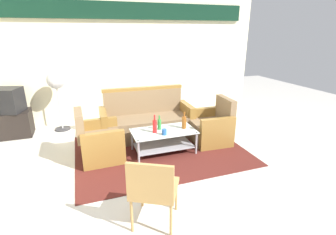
{
  "coord_description": "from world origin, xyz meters",
  "views": [
    {
      "loc": [
        -1.14,
        -3.0,
        2.05
      ],
      "look_at": [
        0.2,
        0.81,
        0.65
      ],
      "focal_mm": 26.86,
      "sensor_mm": 36.0,
      "label": 1
    }
  ],
  "objects": [
    {
      "name": "armchair_left",
      "position": [
        -0.96,
        0.98,
        0.29
      ],
      "size": [
        0.72,
        0.78,
        0.85
      ],
      "rotation": [
        0.0,
        0.0,
        -1.54
      ],
      "color": "#7F6647",
      "rests_on": "rug"
    },
    {
      "name": "ground_plane",
      "position": [
        0.0,
        0.0,
        0.0
      ],
      "size": [
        14.0,
        14.0,
        0.0
      ],
      "primitive_type": "plane",
      "color": "beige"
    },
    {
      "name": "bottle_brown",
      "position": [
        0.51,
        0.83,
        0.53
      ],
      "size": [
        0.08,
        0.08,
        0.31
      ],
      "color": "brown",
      "rests_on": "coffee_table"
    },
    {
      "name": "rug",
      "position": [
        0.09,
        0.91,
        0.01
      ],
      "size": [
        2.92,
        2.22,
        0.01
      ],
      "primitive_type": "cube",
      "color": "#511E19",
      "rests_on": "ground"
    },
    {
      "name": "armchair_right",
      "position": [
        1.14,
        0.96,
        0.29
      ],
      "size": [
        0.74,
        0.8,
        0.85
      ],
      "rotation": [
        0.0,
        0.0,
        1.52
      ],
      "color": "#7F6647",
      "rests_on": "rug"
    },
    {
      "name": "television",
      "position": [
        -2.58,
        2.55,
        0.76
      ],
      "size": [
        0.7,
        0.6,
        0.48
      ],
      "rotation": [
        0.0,
        0.0,
        2.85
      ],
      "color": "black",
      "rests_on": "tv_stand"
    },
    {
      "name": "cup",
      "position": [
        0.08,
        0.66,
        0.46
      ],
      "size": [
        0.08,
        0.08,
        0.1
      ],
      "primitive_type": "cylinder",
      "color": "#2659A5",
      "rests_on": "coffee_table"
    },
    {
      "name": "wicker_chair",
      "position": [
        -0.54,
        -0.83,
        0.49
      ],
      "size": [
        0.65,
        0.65,
        0.84
      ],
      "rotation": [
        0.0,
        0.0,
        -0.5
      ],
      "color": "#AD844C",
      "rests_on": "ground"
    },
    {
      "name": "bottle_green",
      "position": [
        0.08,
        0.92,
        0.51
      ],
      "size": [
        0.06,
        0.06,
        0.25
      ],
      "color": "#2D8C38",
      "rests_on": "coffee_table"
    },
    {
      "name": "tv_stand",
      "position": [
        -2.58,
        2.55,
        0.26
      ],
      "size": [
        0.8,
        0.5,
        0.52
      ],
      "primitive_type": "cube",
      "color": "black",
      "rests_on": "ground"
    },
    {
      "name": "couch",
      "position": [
        0.03,
        1.63,
        0.32
      ],
      "size": [
        1.82,
        0.8,
        0.96
      ],
      "rotation": [
        0.0,
        0.0,
        3.11
      ],
      "color": "#7F6647",
      "rests_on": "rug"
    },
    {
      "name": "wall_back",
      "position": [
        0.0,
        3.05,
        1.48
      ],
      "size": [
        6.52,
        0.19,
        2.8
      ],
      "color": "beige",
      "rests_on": "ground"
    },
    {
      "name": "bottle_red",
      "position": [
        -0.04,
        0.81,
        0.53
      ],
      "size": [
        0.07,
        0.07,
        0.31
      ],
      "color": "red",
      "rests_on": "coffee_table"
    },
    {
      "name": "coffee_table",
      "position": [
        0.13,
        0.83,
        0.27
      ],
      "size": [
        1.1,
        0.6,
        0.4
      ],
      "color": "silver",
      "rests_on": "rug"
    },
    {
      "name": "pedestal_fan",
      "position": [
        -1.62,
        2.6,
        1.01
      ],
      "size": [
        0.36,
        0.36,
        1.27
      ],
      "color": "#2D2D33",
      "rests_on": "ground"
    }
  ]
}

